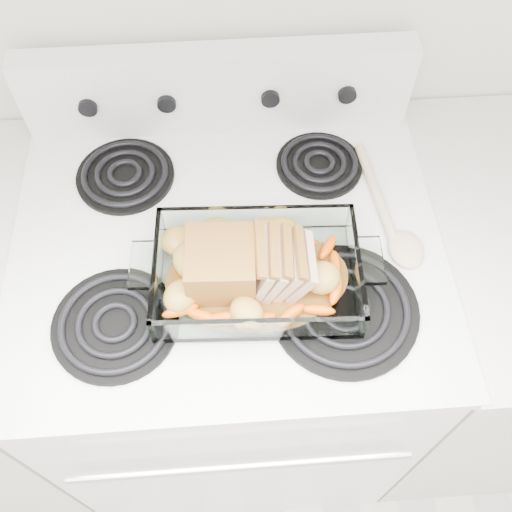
{
  "coord_description": "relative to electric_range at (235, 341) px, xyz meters",
  "views": [
    {
      "loc": [
        0.01,
        1.07,
        1.79
      ],
      "look_at": [
        0.05,
        1.58,
        0.99
      ],
      "focal_mm": 40.0,
      "sensor_mm": 36.0,
      "label": 1
    }
  ],
  "objects": [
    {
      "name": "wooden_spoon",
      "position": [
        0.3,
        0.01,
        0.46
      ],
      "size": [
        0.08,
        0.29,
        0.02
      ],
      "rotation": [
        0.0,
        0.0,
        0.1
      ],
      "color": "beige",
      "rests_on": "electric_range"
    },
    {
      "name": "counter_right",
      "position": [
        0.66,
        -0.0,
        -0.02
      ],
      "size": [
        0.58,
        0.68,
        0.93
      ],
      "color": "silver",
      "rests_on": "ground"
    },
    {
      "name": "electric_range",
      "position": [
        0.0,
        0.0,
        0.0
      ],
      "size": [
        0.78,
        0.7,
        1.12
      ],
      "color": "white",
      "rests_on": "ground"
    },
    {
      "name": "baking_dish",
      "position": [
        0.05,
        -0.1,
        0.48
      ],
      "size": [
        0.34,
        0.22,
        0.07
      ],
      "rotation": [
        0.0,
        0.0,
        -0.05
      ],
      "color": "white",
      "rests_on": "electric_range"
    },
    {
      "name": "pork_roast",
      "position": [
        0.02,
        -0.1,
        0.51
      ],
      "size": [
        0.21,
        0.11,
        0.09
      ],
      "rotation": [
        0.0,
        0.0,
        0.17
      ],
      "color": "#965D1E",
      "rests_on": "baking_dish"
    },
    {
      "name": "roast_vegetables",
      "position": [
        0.04,
        -0.06,
        0.49
      ],
      "size": [
        0.36,
        0.2,
        0.04
      ],
      "rotation": [
        0.0,
        0.0,
        0.09
      ],
      "color": "#E75600",
      "rests_on": "baking_dish"
    }
  ]
}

